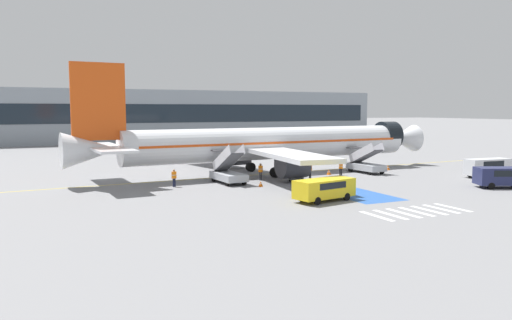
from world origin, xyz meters
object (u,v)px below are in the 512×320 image
service_van_0 (503,175)px  ground_crew_0 (341,167)px  service_van_2 (487,166)px  traffic_cone_2 (329,172)px  traffic_cone_1 (388,168)px  ground_crew_2 (261,171)px  boarding_stairs_aft (228,173)px  fuel_tanker (170,146)px  baggage_cart (297,178)px  ground_crew_3 (310,169)px  traffic_cone_0 (261,184)px  airliner (270,144)px  service_van_1 (324,188)px  ground_crew_1 (174,177)px  terminal_building (161,116)px  boarding_stairs_forward (366,165)px

service_van_0 → ground_crew_0: 16.47m
service_van_2 → traffic_cone_2: bearing=62.0°
traffic_cone_1 → ground_crew_2: bearing=-175.3°
boarding_stairs_aft → service_van_2: bearing=-19.3°
fuel_tanker → baggage_cart: fuel_tanker is taller
service_van_0 → traffic_cone_1: size_ratio=8.97×
ground_crew_3 → traffic_cone_2: ground_crew_3 is taller
traffic_cone_0 → traffic_cone_2: (10.86, 4.64, 0.04)m
boarding_stairs_aft → traffic_cone_2: boarding_stairs_aft is taller
airliner → fuel_tanker: airliner is taller
service_van_1 → baggage_cart: size_ratio=1.85×
service_van_2 → ground_crew_2: bearing=75.0°
ground_crew_2 → traffic_cone_0: size_ratio=3.49×
airliner → traffic_cone_1: (14.84, -2.84, -3.21)m
service_van_1 → ground_crew_3: (5.98, 12.10, -0.04)m
airliner → service_van_1: (-3.67, -17.22, -2.41)m
service_van_1 → ground_crew_0: bearing=129.6°
service_van_0 → ground_crew_2: service_van_0 is taller
service_van_1 → boarding_stairs_aft: bearing=-175.8°
boarding_stairs_aft → baggage_cart: bearing=-11.3°
airliner → service_van_0: bearing=37.0°
ground_crew_3 → service_van_2: bearing=61.3°
baggage_cart → service_van_1: bearing=104.3°
service_van_2 → traffic_cone_0: size_ratio=10.33×
baggage_cart → ground_crew_0: 6.53m
traffic_cone_0 → traffic_cone_2: bearing=23.1°
service_van_0 → baggage_cart: 19.86m
boarding_stairs_aft → service_van_1: boarding_stairs_aft is taller
service_van_0 → baggage_cart: bearing=74.0°
boarding_stairs_aft → ground_crew_2: (3.82, 0.43, 0.04)m
fuel_tanker → traffic_cone_0: 33.26m
ground_crew_0 → traffic_cone_2: ground_crew_0 is taller
fuel_tanker → ground_crew_1: fuel_tanker is taller
traffic_cone_1 → traffic_cone_2: (-9.03, -0.64, -0.00)m
service_van_2 → boarding_stairs_aft: bearing=78.4°
terminal_building → baggage_cart: bearing=-93.1°
boarding_stairs_forward → traffic_cone_2: size_ratio=9.00×
service_van_1 → ground_crew_1: size_ratio=3.26×
service_van_0 → service_van_1: 19.20m
fuel_tanker → ground_crew_2: size_ratio=6.15×
ground_crew_1 → service_van_1: bearing=112.9°
fuel_tanker → traffic_cone_1: 34.23m
traffic_cone_1 → traffic_cone_0: bearing=-165.1°
traffic_cone_2 → airliner: bearing=149.1°
boarding_stairs_forward → boarding_stairs_aft: size_ratio=1.00×
boarding_stairs_aft → ground_crew_2: 3.85m
boarding_stairs_forward → baggage_cart: size_ratio=1.78×
service_van_0 → service_van_1: bearing=109.9°
boarding_stairs_aft → traffic_cone_2: (12.88, 1.27, -0.70)m
boarding_stairs_forward → traffic_cone_2: bearing=172.8°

